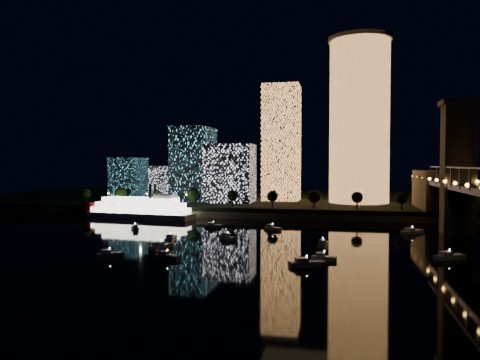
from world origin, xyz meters
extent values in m
plane|color=black|center=(0.00, 0.00, 0.00)|extent=(520.00, 520.00, 0.00)
cube|color=black|center=(0.00, 160.00, 2.50)|extent=(420.00, 160.00, 5.00)
cube|color=#6B5E4C|center=(0.00, 82.00, 1.50)|extent=(420.00, 6.00, 3.00)
cylinder|color=#F89E4F|center=(32.27, 126.16, 48.76)|extent=(32.00, 32.00, 87.51)
cylinder|color=#6B5E4C|center=(32.27, 126.16, 93.51)|extent=(34.00, 34.00, 2.00)
cube|color=#F89E4F|center=(-11.28, 134.90, 38.39)|extent=(20.99, 20.99, 66.77)
cube|color=white|center=(-37.94, 116.49, 21.07)|extent=(26.11, 22.09, 32.13)
cube|color=#5DE3FC|center=(-61.04, 122.80, 26.15)|extent=(21.15, 27.49, 42.29)
cube|color=white|center=(-77.30, 126.44, 14.89)|extent=(19.77, 17.98, 19.77)
cube|color=#5DE3FC|center=(-104.14, 127.43, 17.49)|extent=(17.84, 19.62, 24.98)
cube|color=#6B5E4C|center=(65.00, 50.00, 24.00)|extent=(11.00, 9.00, 48.00)
cube|color=#6B5E4C|center=(65.00, 50.00, 49.00)|extent=(13.00, 11.00, 2.00)
cube|color=#6B5E4C|center=(65.00, 100.00, 11.50)|extent=(12.00, 40.00, 23.00)
cube|color=#191E50|center=(60.00, 12.00, 21.50)|extent=(0.50, 0.50, 7.00)
cube|color=#191E50|center=(60.00, 36.00, 21.50)|extent=(0.50, 0.50, 7.00)
cube|color=#191E50|center=(60.00, 60.00, 21.50)|extent=(0.50, 0.50, 7.00)
sphere|color=#FDA637|center=(59.50, 45.00, 19.80)|extent=(1.20, 1.20, 1.20)
sphere|color=#FDA637|center=(59.50, 90.00, 19.80)|extent=(1.20, 1.20, 1.20)
cube|color=silver|center=(-72.14, 72.57, 1.33)|extent=(54.34, 18.53, 2.66)
cube|color=white|center=(-72.14, 72.57, 3.88)|extent=(49.80, 16.89, 2.44)
cube|color=white|center=(-72.14, 72.57, 6.32)|extent=(45.26, 15.25, 2.44)
cube|color=white|center=(-72.14, 72.57, 8.77)|extent=(38.52, 13.35, 2.44)
cube|color=silver|center=(-58.92, 70.97, 10.87)|extent=(9.61, 7.68, 2.00)
cylinder|color=black|center=(-65.80, 69.56, 13.31)|extent=(1.55, 1.55, 6.66)
cylinder|color=black|center=(-65.27, 73.97, 13.31)|extent=(1.55, 1.55, 6.66)
cylinder|color=maroon|center=(-98.58, 75.77, 3.33)|extent=(8.91, 10.85, 7.77)
cube|color=silver|center=(17.73, -9.54, 0.60)|extent=(6.73, 2.41, 1.20)
cube|color=silver|center=(16.73, -9.50, 1.70)|extent=(2.40, 1.83, 1.00)
sphere|color=white|center=(17.73, -9.54, 2.60)|extent=(0.36, 0.36, 0.36)
cube|color=silver|center=(-41.48, -17.04, 0.60)|extent=(7.10, 6.36, 1.20)
cube|color=silver|center=(-42.33, -17.72, 1.70)|extent=(3.16, 3.06, 1.00)
sphere|color=white|center=(-41.48, -17.04, 2.60)|extent=(0.36, 0.36, 0.36)
cube|color=silver|center=(-4.02, 45.86, 0.60)|extent=(7.25, 5.82, 1.20)
cube|color=silver|center=(-4.92, 46.45, 1.70)|extent=(3.12, 2.93, 1.00)
sphere|color=white|center=(-4.02, 45.86, 2.60)|extent=(0.36, 0.36, 0.36)
cube|color=silver|center=(-15.96, 18.93, 0.60)|extent=(7.32, 7.46, 1.20)
cube|color=silver|center=(-16.78, 19.78, 1.70)|extent=(3.41, 3.42, 1.00)
sphere|color=white|center=(-15.96, 18.93, 2.60)|extent=(0.36, 0.36, 0.36)
cube|color=silver|center=(-34.73, 13.42, 0.60)|extent=(3.89, 8.75, 1.20)
cube|color=silver|center=(-34.54, 12.17, 1.70)|extent=(2.60, 3.24, 1.00)
sphere|color=white|center=(-34.73, 13.42, 2.60)|extent=(0.36, 0.36, 0.36)
cube|color=silver|center=(-24.53, -16.63, 0.60)|extent=(7.54, 3.82, 1.20)
cube|color=silver|center=(-25.59, -16.40, 1.70)|extent=(2.87, 2.38, 1.00)
sphere|color=white|center=(-24.53, -16.63, 2.60)|extent=(0.36, 0.36, 0.36)
cube|color=silver|center=(16.69, 13.32, 0.60)|extent=(3.28, 7.64, 1.20)
cube|color=silver|center=(16.55, 12.22, 1.70)|extent=(2.24, 2.81, 1.00)
sphere|color=white|center=(16.69, 13.32, 2.60)|extent=(0.36, 0.36, 0.36)
cube|color=silver|center=(-57.73, 34.95, 0.60)|extent=(5.34, 6.51, 1.20)
cube|color=silver|center=(-57.18, 34.14, 1.70)|extent=(2.66, 2.82, 1.00)
sphere|color=white|center=(-57.73, 34.95, 2.60)|extent=(0.36, 0.36, 0.36)
cube|color=silver|center=(-28.76, 47.39, 0.60)|extent=(7.43, 3.94, 1.20)
cube|color=silver|center=(-29.79, 47.13, 1.70)|extent=(2.86, 2.40, 1.00)
sphere|color=white|center=(-28.76, 47.39, 2.60)|extent=(0.36, 0.36, 0.36)
cube|color=silver|center=(48.82, 47.78, 0.60)|extent=(9.08, 9.33, 1.20)
cube|color=silver|center=(47.80, 46.71, 1.70)|extent=(4.24, 4.27, 1.00)
sphere|color=white|center=(48.82, 47.78, 2.60)|extent=(0.36, 0.36, 0.36)
cube|color=silver|center=(51.47, -0.38, 0.60)|extent=(9.07, 7.18, 1.20)
cube|color=silver|center=(50.34, -1.10, 1.70)|extent=(3.88, 3.63, 1.00)
sphere|color=white|center=(51.47, -0.38, 2.60)|extent=(0.36, 0.36, 0.36)
cube|color=silver|center=(13.55, -17.29, 0.60)|extent=(9.51, 6.19, 1.20)
cube|color=silver|center=(12.30, -17.82, 1.70)|extent=(3.85, 3.41, 1.00)
sphere|color=white|center=(13.55, -17.29, 2.60)|extent=(0.36, 0.36, 0.36)
cube|color=silver|center=(-32.36, -1.35, 0.60)|extent=(5.24, 9.66, 1.20)
cube|color=silver|center=(-32.72, -2.68, 1.70)|extent=(3.15, 3.73, 1.00)
sphere|color=white|center=(-32.36, -1.35, 2.60)|extent=(0.36, 0.36, 0.36)
cylinder|color=black|center=(-110.00, 88.00, 7.00)|extent=(0.70, 0.70, 4.00)
sphere|color=black|center=(-110.00, 88.00, 10.50)|extent=(5.26, 5.26, 5.26)
cylinder|color=black|center=(-90.00, 88.00, 7.00)|extent=(0.70, 0.70, 4.00)
sphere|color=black|center=(-90.00, 88.00, 10.50)|extent=(6.83, 6.83, 6.83)
cylinder|color=black|center=(-70.00, 88.00, 7.00)|extent=(0.70, 0.70, 4.00)
sphere|color=black|center=(-70.00, 88.00, 10.50)|extent=(5.05, 5.05, 5.05)
cylinder|color=black|center=(-50.00, 88.00, 7.00)|extent=(0.70, 0.70, 4.00)
sphere|color=black|center=(-50.00, 88.00, 10.50)|extent=(6.76, 6.76, 6.76)
cylinder|color=black|center=(-30.00, 88.00, 7.00)|extent=(0.70, 0.70, 4.00)
sphere|color=black|center=(-30.00, 88.00, 10.50)|extent=(5.66, 5.66, 5.66)
cylinder|color=black|center=(-10.00, 88.00, 7.00)|extent=(0.70, 0.70, 4.00)
sphere|color=black|center=(-10.00, 88.00, 10.50)|extent=(5.36, 5.36, 5.36)
cylinder|color=black|center=(10.00, 88.00, 7.00)|extent=(0.70, 0.70, 4.00)
sphere|color=black|center=(10.00, 88.00, 10.50)|extent=(6.06, 6.06, 6.06)
cylinder|color=black|center=(30.00, 88.00, 7.00)|extent=(0.70, 0.70, 4.00)
sphere|color=black|center=(30.00, 88.00, 10.50)|extent=(5.39, 5.39, 5.39)
cylinder|color=black|center=(50.00, 88.00, 7.00)|extent=(0.70, 0.70, 4.00)
sphere|color=black|center=(50.00, 88.00, 10.50)|extent=(5.31, 5.31, 5.31)
cylinder|color=black|center=(-100.00, 94.00, 7.50)|extent=(0.24, 0.24, 5.00)
sphere|color=#FFCC7F|center=(-100.00, 94.00, 10.30)|extent=(0.70, 0.70, 0.70)
cylinder|color=black|center=(-78.00, 94.00, 7.50)|extent=(0.24, 0.24, 5.00)
sphere|color=#FFCC7F|center=(-78.00, 94.00, 10.30)|extent=(0.70, 0.70, 0.70)
cylinder|color=black|center=(-56.00, 94.00, 7.50)|extent=(0.24, 0.24, 5.00)
sphere|color=#FFCC7F|center=(-56.00, 94.00, 10.30)|extent=(0.70, 0.70, 0.70)
cylinder|color=black|center=(-34.00, 94.00, 7.50)|extent=(0.24, 0.24, 5.00)
sphere|color=#FFCC7F|center=(-34.00, 94.00, 10.30)|extent=(0.70, 0.70, 0.70)
cylinder|color=black|center=(-12.00, 94.00, 7.50)|extent=(0.24, 0.24, 5.00)
sphere|color=#FFCC7F|center=(-12.00, 94.00, 10.30)|extent=(0.70, 0.70, 0.70)
cylinder|color=black|center=(10.00, 94.00, 7.50)|extent=(0.24, 0.24, 5.00)
sphere|color=#FFCC7F|center=(10.00, 94.00, 10.30)|extent=(0.70, 0.70, 0.70)
cylinder|color=black|center=(32.00, 94.00, 7.50)|extent=(0.24, 0.24, 5.00)
sphere|color=#FFCC7F|center=(32.00, 94.00, 10.30)|extent=(0.70, 0.70, 0.70)
camera|label=1|loc=(21.36, -137.33, 26.27)|focal=35.00mm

